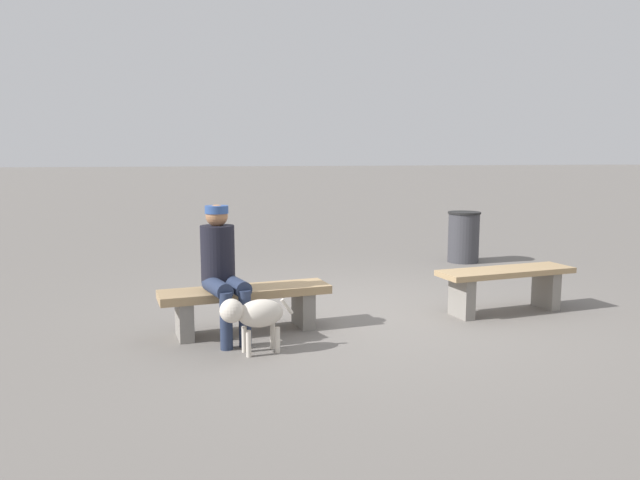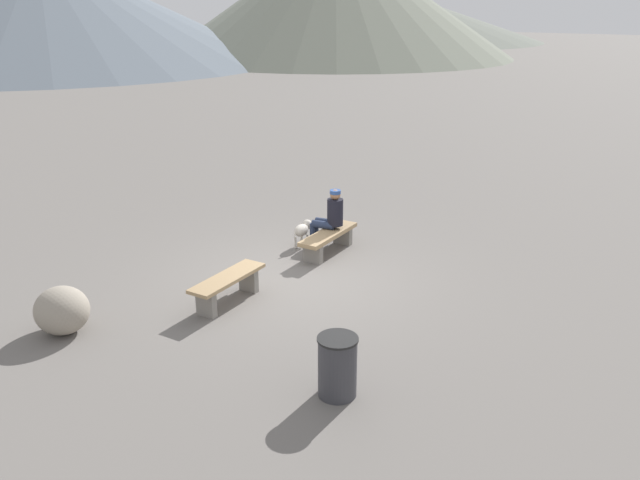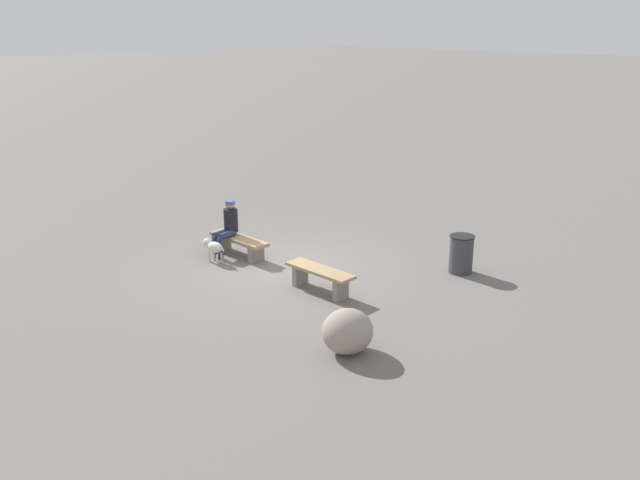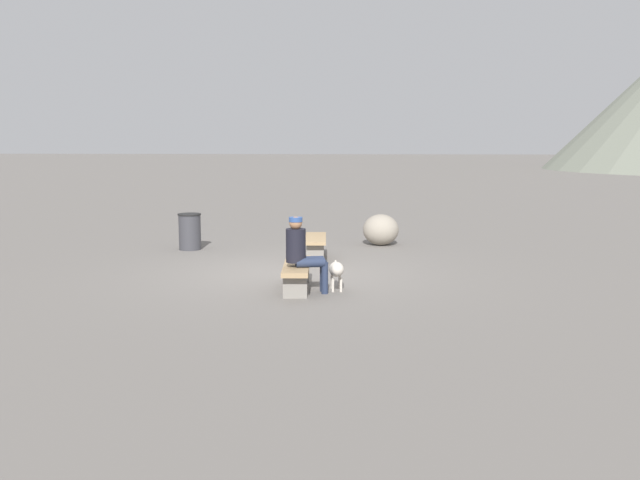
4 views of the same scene
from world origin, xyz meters
TOP-DOWN VIEW (x-y plane):
  - ground at (0.00, 0.00)m, footprint 210.00×210.00m
  - bench_left at (-1.41, 0.32)m, footprint 1.54×0.51m
  - bench_right at (1.39, 0.23)m, footprint 1.64×0.51m
  - seated_person at (1.63, 0.35)m, footprint 0.41×0.67m
  - dog at (1.43, 0.88)m, footprint 0.65×0.28m
  - trash_bin at (-2.60, -2.58)m, footprint 0.52×0.52m
  - boulder at (-3.55, 1.68)m, footprint 0.90×0.93m

SIDE VIEW (x-z plane):
  - ground at x=0.00m, z-range -0.06..0.00m
  - bench_right at x=1.39m, z-range 0.09..0.52m
  - bench_left at x=-1.41m, z-range 0.10..0.58m
  - dog at x=1.43m, z-range 0.10..0.59m
  - boulder at x=-3.55m, z-range 0.00..0.72m
  - trash_bin at x=-2.60m, z-range 0.00..0.81m
  - seated_person at x=1.63m, z-range 0.08..1.32m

